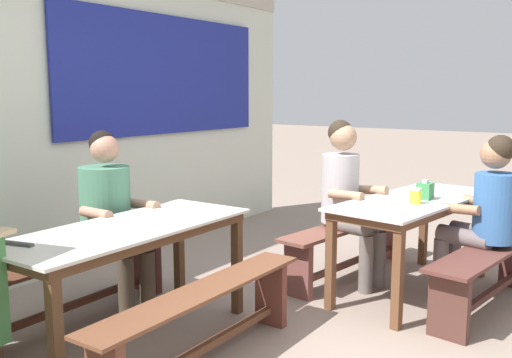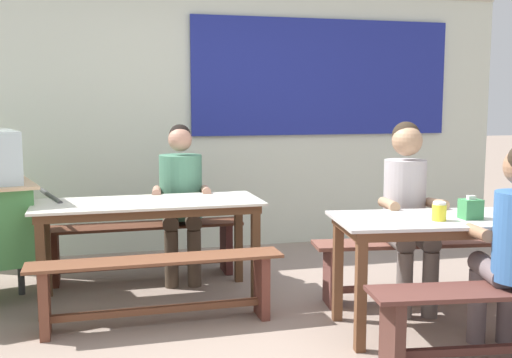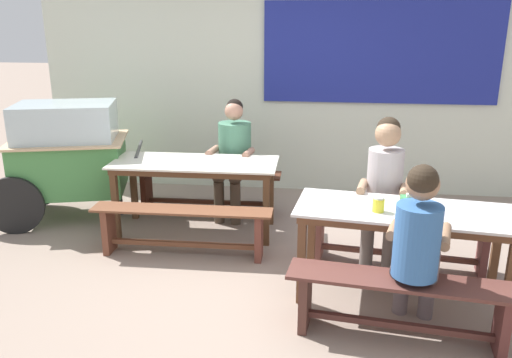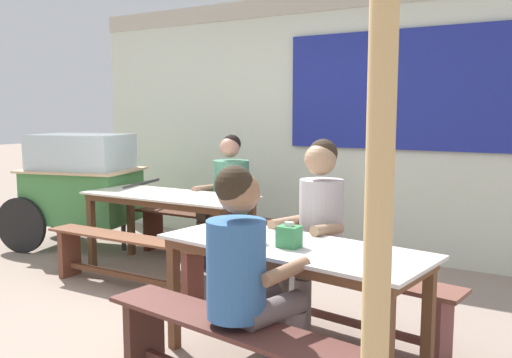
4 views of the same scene
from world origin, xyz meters
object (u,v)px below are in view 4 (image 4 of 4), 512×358
object	(u,v)px
bench_far_back	(206,229)
condiment_jar	(256,233)
person_right_near_table	(316,224)
bench_near_back	(340,291)
dining_table_near	(292,258)
person_near_front	(248,270)
bench_far_front	(126,255)
wooden_support_post	(379,193)
tissue_box	(289,236)
bench_near_front	(227,350)
dining_table_far	(169,202)
person_center_facing	(227,191)
food_cart	(81,182)

from	to	relation	value
bench_far_back	condiment_jar	distance (m)	2.49
person_right_near_table	bench_near_back	bearing A→B (deg)	15.17
bench_near_back	condiment_jar	distance (m)	0.86
dining_table_near	condiment_jar	world-z (taller)	condiment_jar
person_near_front	bench_far_front	bearing A→B (deg)	150.99
dining_table_near	bench_far_back	size ratio (longest dim) A/B	1.01
bench_near_back	wooden_support_post	xyz separation A→B (m)	(0.80, -1.64, 0.94)
dining_table_near	tissue_box	world-z (taller)	tissue_box
dining_table_near	bench_near_front	bearing A→B (deg)	-97.19
bench_far_back	person_near_front	distance (m)	2.93
dining_table_far	person_center_facing	size ratio (longest dim) A/B	1.29
person_center_facing	tissue_box	size ratio (longest dim) A/B	8.74
bench_far_back	person_right_near_table	xyz separation A→B (m)	(1.79, -1.17, 0.46)
dining_table_near	condiment_jar	size ratio (longest dim) A/B	14.55
bench_far_front	person_right_near_table	world-z (taller)	person_right_near_table
dining_table_far	tissue_box	size ratio (longest dim) A/B	11.29
bench_near_front	condiment_jar	xyz separation A→B (m)	(-0.13, 0.50, 0.50)
bench_far_back	person_near_front	xyz separation A→B (m)	(1.90, -2.20, 0.42)
person_near_front	person_center_facing	world-z (taller)	person_center_facing
bench_far_back	person_center_facing	size ratio (longest dim) A/B	1.29
dining_table_far	wooden_support_post	xyz separation A→B (m)	(2.75, -2.18, 0.59)
person_near_front	tissue_box	size ratio (longest dim) A/B	8.55
condiment_jar	person_right_near_table	bearing A→B (deg)	79.94
person_right_near_table	condiment_jar	bearing A→B (deg)	-100.06
dining_table_far	person_right_near_table	bearing A→B (deg)	-18.29
dining_table_near	bench_near_back	size ratio (longest dim) A/B	1.02
condiment_jar	bench_far_back	bearing A→B (deg)	133.60
bench_far_front	food_cart	size ratio (longest dim) A/B	0.97
bench_far_front	condiment_jar	bearing A→B (deg)	-20.17
dining_table_near	bench_far_front	size ratio (longest dim) A/B	1.02
person_center_facing	wooden_support_post	world-z (taller)	wooden_support_post
dining_table_near	bench_far_front	bearing A→B (deg)	163.93
bench_far_front	person_near_front	bearing A→B (deg)	-29.01
dining_table_near	bench_far_back	xyz separation A→B (m)	(-1.89, 1.69, -0.36)
dining_table_far	condiment_jar	size ratio (longest dim) A/B	14.32
food_cart	person_right_near_table	xyz separation A→B (m)	(3.23, -0.81, 0.02)
bench_near_front	tissue_box	distance (m)	0.72
bench_far_back	bench_near_front	xyz separation A→B (m)	(1.81, -2.27, 0.00)
bench_near_front	wooden_support_post	distance (m)	1.42
bench_near_back	wooden_support_post	bearing A→B (deg)	-64.01
bench_far_front	person_center_facing	bearing A→B (deg)	74.88
food_cart	person_near_front	distance (m)	3.81
tissue_box	condiment_jar	xyz separation A→B (m)	(-0.22, -0.00, -0.01)
dining_table_far	dining_table_near	bearing A→B (deg)	-30.73
dining_table_near	person_near_front	bearing A→B (deg)	-88.50
dining_table_near	food_cart	bearing A→B (deg)	158.11
person_near_front	person_right_near_table	distance (m)	1.04
person_near_front	dining_table_far	bearing A→B (deg)	139.38
dining_table_near	condiment_jar	bearing A→B (deg)	-160.06
dining_table_far	dining_table_near	size ratio (longest dim) A/B	0.98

